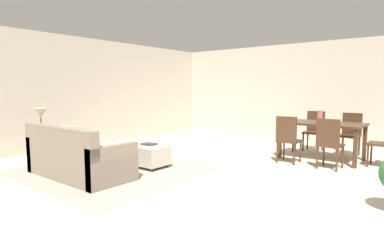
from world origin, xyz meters
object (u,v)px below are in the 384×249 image
(side_table, at_px, (42,142))
(table_lamp, at_px, (40,114))
(couch, at_px, (77,159))
(dining_chair_near_left, at_px, (288,137))
(dining_table, at_px, (322,127))
(dining_chair_near_right, at_px, (329,141))
(dining_chair_far_right, at_px, (350,132))
(vase_centerpiece, at_px, (320,116))
(ottoman_table, at_px, (141,154))
(book_on_ottoman, at_px, (149,144))
(dining_chair_far_left, at_px, (314,128))

(side_table, height_order, table_lamp, table_lamp)
(couch, height_order, dining_chair_near_left, dining_chair_near_left)
(dining_table, bearing_deg, dining_chair_near_right, -65.04)
(dining_chair_far_right, distance_m, vase_centerpiece, 0.94)
(table_lamp, height_order, dining_chair_far_right, table_lamp)
(ottoman_table, relative_size, dining_chair_near_right, 1.16)
(ottoman_table, xyz_separation_m, dining_chair_far_right, (2.83, 3.51, 0.29))
(vase_centerpiece, bearing_deg, book_on_ottoman, -130.23)
(ottoman_table, relative_size, dining_chair_near_left, 1.16)
(dining_chair_far_left, distance_m, dining_chair_far_right, 0.79)
(dining_table, distance_m, dining_chair_far_left, 0.98)
(couch, xyz_separation_m, table_lamp, (-1.25, 0.04, 0.67))
(dining_chair_near_left, height_order, vase_centerpiece, vase_centerpiece)
(dining_chair_far_right, height_order, vase_centerpiece, vase_centerpiece)
(dining_chair_near_left, relative_size, dining_chair_far_right, 1.00)
(couch, xyz_separation_m, dining_chair_far_right, (3.08, 4.69, 0.22))
(dining_chair_near_right, distance_m, vase_centerpiece, 1.02)
(dining_table, relative_size, dining_chair_near_left, 1.70)
(side_table, distance_m, vase_centerpiece, 5.53)
(couch, distance_m, dining_chair_near_right, 4.38)
(dining_chair_far_right, xyz_separation_m, vase_centerpiece, (-0.43, -0.76, 0.36))
(side_table, distance_m, dining_chair_far_right, 6.36)
(dining_chair_near_left, relative_size, vase_centerpiece, 3.83)
(vase_centerpiece, bearing_deg, ottoman_table, -131.23)
(dining_table, height_order, vase_centerpiece, vase_centerpiece)
(table_lamp, bearing_deg, dining_chair_near_left, 40.43)
(side_table, bearing_deg, couch, -1.97)
(ottoman_table, xyz_separation_m, side_table, (-1.50, -1.14, 0.21))
(dining_chair_far_right, bearing_deg, dining_chair_near_left, -115.27)
(side_table, height_order, dining_chair_far_left, dining_chair_far_left)
(ottoman_table, distance_m, side_table, 1.90)
(ottoman_table, xyz_separation_m, dining_chair_far_left, (2.04, 3.57, 0.29))
(side_table, bearing_deg, book_on_ottoman, 36.42)
(dining_chair_far_right, xyz_separation_m, book_on_ottoman, (-2.69, -3.44, -0.10))
(dining_chair_near_right, bearing_deg, dining_chair_far_left, 115.67)
(table_lamp, relative_size, dining_chair_near_left, 0.57)
(table_lamp, relative_size, dining_chair_near_right, 0.57)
(dining_table, distance_m, dining_chair_near_right, 0.89)
(ottoman_table, height_order, dining_table, dining_table)
(ottoman_table, distance_m, dining_chair_near_right, 3.43)
(couch, relative_size, dining_table, 1.21)
(table_lamp, bearing_deg, couch, -1.97)
(dining_chair_near_right, distance_m, dining_chair_far_left, 1.85)
(side_table, height_order, dining_table, dining_table)
(table_lamp, relative_size, dining_table, 0.34)
(table_lamp, xyz_separation_m, dining_chair_near_left, (3.58, 3.05, -0.45))
(dining_chair_far_left, bearing_deg, dining_chair_near_right, -64.33)
(side_table, xyz_separation_m, dining_chair_far_left, (3.54, 4.72, 0.08))
(couch, height_order, dining_table, couch)
(table_lamp, relative_size, book_on_ottoman, 2.02)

